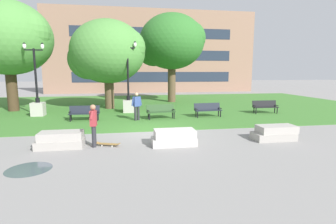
{
  "coord_description": "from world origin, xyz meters",
  "views": [
    {
      "loc": [
        -1.34,
        -12.81,
        3.01
      ],
      "look_at": [
        0.57,
        -1.4,
        1.2
      ],
      "focal_mm": 28.0,
      "sensor_mm": 36.0,
      "label": 1
    }
  ],
  "objects_px": {
    "park_bench_near_left": "(208,109)",
    "lamp_post_left": "(38,101)",
    "park_bench_near_right": "(265,106)",
    "park_bench_far_right": "(161,111)",
    "concrete_block_right": "(275,133)",
    "concrete_block_center": "(61,140)",
    "concrete_block_left": "(174,138)",
    "lamp_post_right": "(128,98)",
    "person_skateboarder": "(93,123)",
    "park_bench_far_left": "(84,112)",
    "skateboard": "(108,144)",
    "person_bystander_near_lawn": "(137,105)"
  },
  "relations": [
    {
      "from": "skateboard",
      "to": "lamp_post_right",
      "type": "bearing_deg",
      "value": 83.49
    },
    {
      "from": "park_bench_far_right",
      "to": "lamp_post_right",
      "type": "relative_size",
      "value": 0.36
    },
    {
      "from": "person_skateboarder",
      "to": "lamp_post_right",
      "type": "distance_m",
      "value": 8.81
    },
    {
      "from": "concrete_block_right",
      "to": "lamp_post_left",
      "type": "xyz_separation_m",
      "value": [
        -12.31,
        8.37,
        0.7
      ]
    },
    {
      "from": "concrete_block_center",
      "to": "lamp_post_right",
      "type": "xyz_separation_m",
      "value": [
        2.82,
        8.59,
        0.75
      ]
    },
    {
      "from": "lamp_post_right",
      "to": "person_bystander_near_lawn",
      "type": "bearing_deg",
      "value": -82.41
    },
    {
      "from": "person_skateboarder",
      "to": "park_bench_near_left",
      "type": "xyz_separation_m",
      "value": [
        6.65,
        5.87,
        -0.44
      ]
    },
    {
      "from": "lamp_post_left",
      "to": "park_bench_far_right",
      "type": "bearing_deg",
      "value": -17.32
    },
    {
      "from": "park_bench_near_right",
      "to": "park_bench_far_left",
      "type": "relative_size",
      "value": 1.0
    },
    {
      "from": "person_skateboarder",
      "to": "skateboard",
      "type": "bearing_deg",
      "value": -0.69
    },
    {
      "from": "person_skateboarder",
      "to": "park_bench_far_left",
      "type": "bearing_deg",
      "value": 101.61
    },
    {
      "from": "concrete_block_center",
      "to": "concrete_block_left",
      "type": "relative_size",
      "value": 1.0
    },
    {
      "from": "concrete_block_right",
      "to": "park_bench_near_left",
      "type": "height_order",
      "value": "park_bench_near_left"
    },
    {
      "from": "park_bench_far_right",
      "to": "lamp_post_left",
      "type": "xyz_separation_m",
      "value": [
        -8.03,
        2.5,
        0.47
      ]
    },
    {
      "from": "concrete_block_left",
      "to": "park_bench_far_left",
      "type": "height_order",
      "value": "park_bench_far_left"
    },
    {
      "from": "park_bench_near_left",
      "to": "park_bench_near_right",
      "type": "bearing_deg",
      "value": 9.81
    },
    {
      "from": "concrete_block_right",
      "to": "skateboard",
      "type": "height_order",
      "value": "concrete_block_right"
    },
    {
      "from": "person_skateboarder",
      "to": "park_bench_near_right",
      "type": "distance_m",
      "value": 13.02
    },
    {
      "from": "concrete_block_center",
      "to": "park_bench_far_left",
      "type": "xyz_separation_m",
      "value": [
        0.1,
        5.73,
        0.23
      ]
    },
    {
      "from": "person_skateboarder",
      "to": "lamp_post_left",
      "type": "bearing_deg",
      "value": 119.1
    },
    {
      "from": "park_bench_near_left",
      "to": "park_bench_near_right",
      "type": "distance_m",
      "value": 4.6
    },
    {
      "from": "concrete_block_center",
      "to": "park_bench_near_right",
      "type": "bearing_deg",
      "value": 27.75
    },
    {
      "from": "park_bench_near_right",
      "to": "lamp_post_left",
      "type": "relative_size",
      "value": 0.37
    },
    {
      "from": "person_skateboarder",
      "to": "concrete_block_right",
      "type": "bearing_deg",
      "value": -1.52
    },
    {
      "from": "concrete_block_center",
      "to": "person_skateboarder",
      "type": "relative_size",
      "value": 1.05
    },
    {
      "from": "park_bench_near_right",
      "to": "park_bench_far_right",
      "type": "bearing_deg",
      "value": -172.58
    },
    {
      "from": "park_bench_far_right",
      "to": "person_bystander_near_lawn",
      "type": "distance_m",
      "value": 1.61
    },
    {
      "from": "lamp_post_left",
      "to": "skateboard",
      "type": "bearing_deg",
      "value": -58.14
    },
    {
      "from": "concrete_block_center",
      "to": "park_bench_near_right",
      "type": "distance_m",
      "value": 14.1
    },
    {
      "from": "lamp_post_right",
      "to": "park_bench_far_left",
      "type": "bearing_deg",
      "value": -133.56
    },
    {
      "from": "skateboard",
      "to": "park_bench_near_right",
      "type": "distance_m",
      "value": 12.57
    },
    {
      "from": "park_bench_far_right",
      "to": "lamp_post_left",
      "type": "distance_m",
      "value": 8.43
    },
    {
      "from": "skateboard",
      "to": "park_bench_near_right",
      "type": "height_order",
      "value": "park_bench_near_right"
    },
    {
      "from": "lamp_post_right",
      "to": "person_bystander_near_lawn",
      "type": "xyz_separation_m",
      "value": [
        0.44,
        -3.31,
        -0.07
      ]
    },
    {
      "from": "park_bench_near_left",
      "to": "park_bench_far_left",
      "type": "height_order",
      "value": "same"
    },
    {
      "from": "concrete_block_left",
      "to": "lamp_post_left",
      "type": "xyz_separation_m",
      "value": [
        -7.75,
        8.45,
        0.7
      ]
    },
    {
      "from": "concrete_block_left",
      "to": "skateboard",
      "type": "xyz_separation_m",
      "value": [
        -2.68,
        0.29,
        -0.22
      ]
    },
    {
      "from": "skateboard",
      "to": "park_bench_far_right",
      "type": "relative_size",
      "value": 0.55
    },
    {
      "from": "park_bench_near_right",
      "to": "lamp_post_left",
      "type": "distance_m",
      "value": 15.8
    },
    {
      "from": "park_bench_far_right",
      "to": "lamp_post_right",
      "type": "height_order",
      "value": "lamp_post_right"
    },
    {
      "from": "person_skateboarder",
      "to": "park_bench_far_left",
      "type": "xyz_separation_m",
      "value": [
        -1.2,
        5.82,
        -0.44
      ]
    },
    {
      "from": "lamp_post_right",
      "to": "skateboard",
      "type": "bearing_deg",
      "value": -96.51
    },
    {
      "from": "park_bench_near_left",
      "to": "lamp_post_left",
      "type": "xyz_separation_m",
      "value": [
        -11.19,
        2.29,
        0.47
      ]
    },
    {
      "from": "concrete_block_left",
      "to": "park_bench_near_right",
      "type": "bearing_deg",
      "value": 41.09
    },
    {
      "from": "concrete_block_center",
      "to": "lamp_post_left",
      "type": "distance_m",
      "value": 8.73
    },
    {
      "from": "concrete_block_center",
      "to": "concrete_block_right",
      "type": "distance_m",
      "value": 9.07
    },
    {
      "from": "lamp_post_left",
      "to": "person_skateboarder",
      "type": "bearing_deg",
      "value": -60.9
    },
    {
      "from": "concrete_block_right",
      "to": "concrete_block_center",
      "type": "bearing_deg",
      "value": 178.13
    },
    {
      "from": "concrete_block_right",
      "to": "lamp_post_right",
      "type": "relative_size",
      "value": 0.36
    },
    {
      "from": "park_bench_near_left",
      "to": "park_bench_far_left",
      "type": "distance_m",
      "value": 7.84
    }
  ]
}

